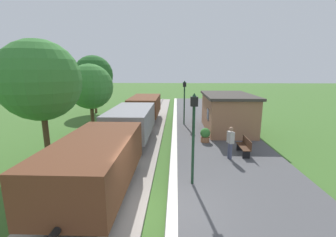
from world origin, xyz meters
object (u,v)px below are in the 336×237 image
station_hut (227,112)px  person_waiting (230,142)px  bench_near_hut (245,146)px  tree_field_left (94,75)px  bench_down_platform (213,112)px  freight_train (131,123)px  potted_planter (205,135)px  tree_trackside_far (90,87)px  tree_trackside_mid (40,81)px  lamp_post_far (184,95)px  lamp_post_near (194,123)px

station_hut → person_waiting: (-1.09, -5.86, -0.47)m
bench_near_hut → tree_field_left: (-12.95, 13.24, 3.57)m
bench_near_hut → station_hut: bearing=88.5°
bench_down_platform → person_waiting: (-0.95, -11.21, 0.46)m
freight_train → potted_planter: size_ratio=21.18×
tree_trackside_far → tree_trackside_mid: bearing=-89.2°
bench_near_hut → person_waiting: 1.25m
station_hut → lamp_post_far: size_ratio=1.57×
bench_near_hut → lamp_post_far: bearing=114.0°
lamp_post_far → tree_field_left: tree_field_left is taller
bench_near_hut → potted_planter: potted_planter is taller
bench_near_hut → lamp_post_far: (-3.08, 6.92, 2.08)m
tree_field_left → station_hut: bearing=-31.5°
bench_down_platform → bench_near_hut: bearing=-90.0°
tree_trackside_mid → bench_down_platform: bearing=49.0°
station_hut → bench_down_platform: bearing=91.4°
lamp_post_far → lamp_post_near: bearing=-90.0°
bench_near_hut → tree_trackside_mid: 10.94m
bench_down_platform → tree_trackside_mid: 16.05m
tree_trackside_mid → tree_trackside_far: 6.56m
station_hut → bench_near_hut: 5.29m
potted_planter → lamp_post_far: bearing=104.1°
lamp_post_far → tree_trackside_mid: bearing=-131.3°
lamp_post_far → tree_trackside_far: size_ratio=0.70×
freight_train → tree_trackside_far: 5.22m
freight_train → lamp_post_far: lamp_post_far is taller
station_hut → tree_trackside_far: (-10.49, 0.06, 1.90)m
freight_train → potted_planter: 4.83m
station_hut → tree_trackside_mid: bearing=-148.1°
freight_train → lamp_post_near: size_ratio=5.24×
lamp_post_near → potted_planter: bearing=77.7°
bench_down_platform → lamp_post_near: 14.42m
bench_near_hut → lamp_post_near: 5.02m
freight_train → lamp_post_far: size_ratio=5.24×
station_hut → person_waiting: size_ratio=3.39×
tree_trackside_far → lamp_post_far: bearing=12.8°
station_hut → tree_trackside_mid: 12.52m
station_hut → lamp_post_near: 9.24m
tree_field_left → person_waiting: bearing=-49.2°
person_waiting → potted_planter: bearing=-87.9°
lamp_post_far → station_hut: bearing=-28.1°
freight_train → station_hut: size_ratio=3.34×
potted_planter → tree_trackside_far: bearing=159.7°
person_waiting → tree_field_left: (-12.00, 13.90, 3.11)m
tree_trackside_mid → tree_field_left: tree_field_left is taller
tree_field_left → freight_train: bearing=-60.2°
lamp_post_near → station_hut: bearing=69.4°
bench_down_platform → person_waiting: bearing=-94.8°
freight_train → person_waiting: bearing=-27.1°
person_waiting → lamp_post_far: lamp_post_far is taller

